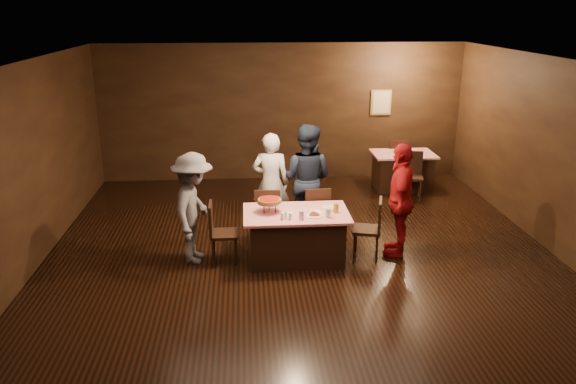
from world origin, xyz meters
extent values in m
plane|color=black|center=(0.00, 0.00, 0.00)|extent=(10.00, 10.00, 0.00)
cube|color=silver|center=(0.00, 0.00, 3.00)|extent=(8.00, 10.00, 0.04)
cube|color=black|center=(0.00, 5.00, 1.50)|extent=(8.00, 0.04, 3.00)
cube|color=black|center=(-4.00, 0.00, 1.50)|extent=(0.04, 10.00, 3.00)
cube|color=tan|center=(2.20, 4.97, 1.70)|extent=(0.46, 0.03, 0.56)
cube|color=beige|center=(2.20, 4.95, 1.70)|extent=(0.38, 0.01, 0.48)
cube|color=red|center=(-0.09, 0.65, 0.39)|extent=(1.60, 1.00, 0.77)
cube|color=#A20A17|center=(2.51, 4.04, 0.39)|extent=(1.30, 0.90, 0.77)
cube|color=black|center=(-0.49, 1.40, 0.47)|extent=(0.45, 0.45, 0.95)
cube|color=black|center=(0.31, 1.40, 0.47)|extent=(0.44, 0.44, 0.95)
cube|color=black|center=(-1.19, 0.65, 0.47)|extent=(0.42, 0.42, 0.95)
cube|color=black|center=(1.01, 0.65, 0.47)|extent=(0.51, 0.51, 0.95)
cube|color=black|center=(2.51, 3.34, 0.47)|extent=(0.50, 0.50, 0.95)
cube|color=black|center=(2.51, 4.64, 0.47)|extent=(0.43, 0.43, 0.95)
imported|color=silver|center=(-0.41, 1.86, 0.87)|extent=(0.68, 0.49, 1.74)
imported|color=#182033|center=(0.19, 1.82, 0.95)|extent=(1.13, 1.03, 1.89)
imported|color=slate|center=(-1.64, 0.74, 0.85)|extent=(0.81, 1.19, 1.71)
imported|color=#A91217|center=(1.54, 0.74, 0.90)|extent=(0.73, 1.14, 1.80)
cylinder|color=black|center=(-0.49, 0.80, 0.84)|extent=(0.01, 0.01, 0.15)
cylinder|color=black|center=(-0.58, 0.65, 0.84)|extent=(0.01, 0.01, 0.15)
cylinder|color=black|center=(-0.40, 0.65, 0.84)|extent=(0.01, 0.01, 0.15)
cylinder|color=silver|center=(-0.49, 0.70, 0.93)|extent=(0.38, 0.38, 0.01)
cylinder|color=#B27233|center=(-0.49, 0.70, 0.96)|extent=(0.35, 0.35, 0.05)
cylinder|color=#A5140C|center=(-0.49, 0.70, 0.98)|extent=(0.30, 0.30, 0.01)
cylinder|color=white|center=(0.16, 0.47, 0.78)|extent=(0.25, 0.25, 0.01)
cylinder|color=#B27233|center=(0.16, 0.47, 0.81)|extent=(0.18, 0.18, 0.04)
cylinder|color=#A5140C|center=(0.16, 0.47, 0.83)|extent=(0.14, 0.14, 0.01)
cylinder|color=white|center=(0.46, 0.80, 0.78)|extent=(0.25, 0.25, 0.01)
cylinder|color=silver|center=(-0.04, 0.35, 0.84)|extent=(0.08, 0.08, 0.14)
cylinder|color=silver|center=(0.36, 0.40, 0.84)|extent=(0.08, 0.08, 0.14)
cylinder|color=#BF7F26|center=(0.51, 0.60, 0.84)|extent=(0.08, 0.08, 0.14)
cylinder|color=silver|center=(-0.27, 0.40, 0.81)|extent=(0.04, 0.04, 0.08)
cylinder|color=silver|center=(-0.27, 0.40, 0.85)|extent=(0.05, 0.05, 0.02)
cylinder|color=silver|center=(-0.21, 0.35, 0.81)|extent=(0.04, 0.04, 0.08)
cylinder|color=silver|center=(-0.21, 0.35, 0.85)|extent=(0.05, 0.05, 0.02)
cylinder|color=silver|center=(-0.33, 0.35, 0.81)|extent=(0.04, 0.04, 0.08)
cylinder|color=silver|center=(-0.33, 0.35, 0.85)|extent=(0.05, 0.05, 0.02)
cube|color=white|center=(0.21, 0.65, 0.77)|extent=(0.19, 0.19, 0.01)
cube|color=white|center=(-0.24, 0.60, 0.77)|extent=(0.21, 0.21, 0.01)
camera|label=1|loc=(-0.84, -7.28, 3.76)|focal=35.00mm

